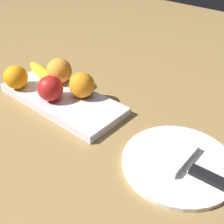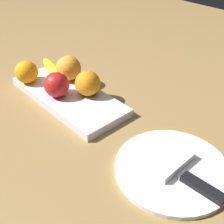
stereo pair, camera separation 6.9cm
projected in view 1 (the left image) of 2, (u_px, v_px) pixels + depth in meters
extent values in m
plane|color=olive|center=(47.00, 103.00, 0.82)|extent=(2.40, 2.40, 0.00)
cube|color=silver|center=(62.00, 99.00, 0.81)|extent=(0.38, 0.16, 0.02)
sphere|color=red|center=(51.00, 88.00, 0.77)|extent=(0.07, 0.07, 0.07)
ellipsoid|color=yellow|center=(42.00, 73.00, 0.89)|extent=(0.17, 0.07, 0.03)
sphere|color=orange|center=(16.00, 77.00, 0.83)|extent=(0.07, 0.07, 0.07)
sphere|color=orange|center=(82.00, 85.00, 0.79)|extent=(0.07, 0.07, 0.07)
sphere|color=orange|center=(59.00, 71.00, 0.85)|extent=(0.08, 0.08, 0.08)
cylinder|color=white|center=(178.00, 162.00, 0.62)|extent=(0.25, 0.25, 0.01)
cube|color=white|center=(167.00, 151.00, 0.63)|extent=(0.10, 0.11, 0.02)
cube|color=silver|center=(184.00, 167.00, 0.60)|extent=(0.15, 0.03, 0.00)
cube|color=black|center=(212.00, 179.00, 0.57)|extent=(0.09, 0.03, 0.01)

